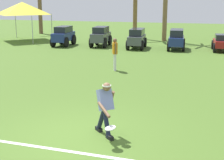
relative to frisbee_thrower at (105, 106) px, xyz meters
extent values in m
plane|color=#466724|center=(-0.64, -0.19, -0.80)|extent=(80.00, 80.00, 0.00)
cube|color=white|center=(-0.64, -1.09, -0.80)|extent=(27.18, 1.50, 0.01)
cylinder|color=#191E38|center=(0.05, -0.06, -0.44)|extent=(0.33, 0.34, 0.72)
cube|color=black|center=(0.16, -0.17, -0.75)|extent=(0.25, 0.26, 0.10)
cylinder|color=#191E38|center=(-0.16, 0.17, -0.44)|extent=(0.39, 0.40, 0.69)
cube|color=black|center=(-0.26, 0.28, -0.75)|extent=(0.25, 0.26, 0.10)
cube|color=#7A84C6|center=(0.00, 0.00, 0.17)|extent=(0.50, 0.50, 0.58)
sphere|color=brown|center=(0.06, -0.06, 0.52)|extent=(0.30, 0.30, 0.21)
cylinder|color=white|center=(0.06, -0.06, 0.55)|extent=(0.30, 0.30, 0.03)
cylinder|color=brown|center=(0.06, -0.33, 0.02)|extent=(0.45, 0.47, 0.27)
cylinder|color=brown|center=(0.11, 0.17, 0.14)|extent=(0.25, 0.26, 0.49)
cylinder|color=white|center=(0.30, -0.61, -0.32)|extent=(0.36, 0.36, 0.08)
cylinder|color=silver|center=(-1.78, 7.75, -0.39)|extent=(0.15, 0.15, 0.82)
cylinder|color=silver|center=(-1.85, 7.91, -0.39)|extent=(0.15, 0.15, 0.82)
cube|color=orange|center=(-1.82, 7.83, 0.29)|extent=(0.32, 0.39, 0.54)
cylinder|color=brown|center=(-1.73, 7.64, 0.30)|extent=(0.10, 0.10, 0.52)
cylinder|color=brown|center=(-1.90, 8.02, 0.30)|extent=(0.10, 0.10, 0.52)
sphere|color=brown|center=(-1.82, 7.83, 0.66)|extent=(0.26, 0.26, 0.20)
cube|color=navy|center=(-7.64, 15.22, -0.14)|extent=(1.04, 2.38, 0.60)
cube|color=#1E232B|center=(-7.64, 15.27, 0.38)|extent=(0.90, 1.57, 0.44)
cylinder|color=black|center=(-8.15, 15.99, -0.44)|extent=(0.20, 0.72, 0.72)
cylinder|color=black|center=(-7.17, 16.02, -0.44)|extent=(0.20, 0.72, 0.72)
cylinder|color=black|center=(-8.11, 14.43, -0.44)|extent=(0.20, 0.72, 0.72)
cylinder|color=black|center=(-7.13, 14.46, -0.44)|extent=(0.20, 0.72, 0.72)
cube|color=#474C51|center=(-4.93, 15.65, -0.14)|extent=(1.09, 2.39, 0.60)
cube|color=#1E232B|center=(-4.94, 15.70, 0.38)|extent=(0.94, 1.59, 0.44)
cylinder|color=black|center=(-5.46, 16.40, -0.44)|extent=(0.21, 0.73, 0.72)
cylinder|color=black|center=(-4.48, 16.45, -0.44)|extent=(0.21, 0.73, 0.72)
cylinder|color=black|center=(-5.38, 14.85, -0.44)|extent=(0.21, 0.73, 0.72)
cylinder|color=black|center=(-4.41, 14.90, -0.44)|extent=(0.21, 0.73, 0.72)
cube|color=#474C51|center=(-2.24, 15.32, -0.20)|extent=(1.08, 2.45, 0.55)
cube|color=#1E232B|center=(-2.25, 15.47, 0.31)|extent=(0.93, 1.84, 0.46)
cylinder|color=black|center=(-2.76, 16.13, -0.47)|extent=(0.21, 0.67, 0.66)
cylinder|color=black|center=(-1.80, 16.18, -0.47)|extent=(0.21, 0.67, 0.66)
cylinder|color=black|center=(-2.68, 14.46, -0.47)|extent=(0.21, 0.67, 0.66)
cylinder|color=black|center=(-1.72, 14.50, -0.47)|extent=(0.21, 0.67, 0.66)
cube|color=navy|center=(0.45, 15.50, -0.20)|extent=(1.11, 2.46, 0.55)
cube|color=#1E232B|center=(0.44, 15.65, 0.31)|extent=(0.96, 1.85, 0.46)
cylinder|color=black|center=(-0.08, 16.31, -0.47)|extent=(0.22, 0.67, 0.66)
cylinder|color=black|center=(0.88, 16.37, -0.47)|extent=(0.22, 0.67, 0.66)
cylinder|color=black|center=(0.02, 14.64, -0.47)|extent=(0.22, 0.67, 0.66)
cylinder|color=black|center=(0.98, 14.70, -0.47)|extent=(0.22, 0.67, 0.66)
cube|color=maroon|center=(3.34, 15.63, -0.29)|extent=(1.03, 2.25, 0.42)
cube|color=#1E232B|center=(3.35, 15.53, 0.11)|extent=(0.85, 1.14, 0.38)
cylinder|color=black|center=(2.85, 16.37, -0.50)|extent=(0.21, 0.61, 0.60)
cylinder|color=black|center=(2.94, 14.83, -0.50)|extent=(0.21, 0.61, 0.60)
cylinder|color=brown|center=(-13.09, 22.49, 1.92)|extent=(0.37, 0.37, 5.45)
cylinder|color=brown|center=(-3.58, 21.22, 2.40)|extent=(0.36, 0.36, 6.40)
cylinder|color=#B2B5BA|center=(-10.27, 18.94, 0.25)|extent=(0.06, 0.06, 2.10)
cylinder|color=#B2B5BA|center=(-13.67, 18.94, 0.25)|extent=(0.06, 0.06, 2.10)
cylinder|color=#B2B5BA|center=(-10.27, 15.53, 0.25)|extent=(0.06, 0.06, 2.10)
pyramid|color=yellow|center=(-11.97, 17.23, 1.79)|extent=(3.57, 3.57, 0.98)
camera|label=1|loc=(2.33, -7.89, 2.68)|focal=55.00mm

